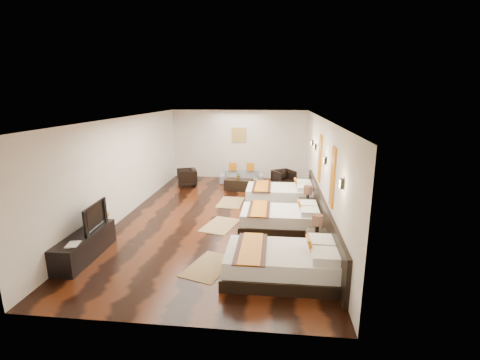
# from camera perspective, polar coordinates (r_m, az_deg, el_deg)

# --- Properties ---
(floor) EXTENTS (5.50, 9.50, 0.01)m
(floor) POSITION_cam_1_polar(r_m,az_deg,el_deg) (9.80, -3.18, -6.18)
(floor) COLOR black
(floor) RESTS_ON ground
(ceiling) EXTENTS (5.50, 9.50, 0.01)m
(ceiling) POSITION_cam_1_polar(r_m,az_deg,el_deg) (9.20, -3.42, 10.39)
(ceiling) COLOR white
(ceiling) RESTS_ON floor
(back_wall) EXTENTS (5.50, 0.01, 2.80)m
(back_wall) POSITION_cam_1_polar(r_m,az_deg,el_deg) (14.04, -0.16, 5.99)
(back_wall) COLOR silver
(back_wall) RESTS_ON floor
(left_wall) EXTENTS (0.01, 9.50, 2.80)m
(left_wall) POSITION_cam_1_polar(r_m,az_deg,el_deg) (10.21, -18.72, 2.10)
(left_wall) COLOR silver
(left_wall) RESTS_ON floor
(right_wall) EXTENTS (0.01, 9.50, 2.80)m
(right_wall) POSITION_cam_1_polar(r_m,az_deg,el_deg) (9.36, 13.56, 1.41)
(right_wall) COLOR silver
(right_wall) RESTS_ON floor
(headboard_panel) EXTENTS (0.08, 6.60, 0.90)m
(headboard_panel) POSITION_cam_1_polar(r_m,az_deg,el_deg) (8.86, 13.59, -5.73)
(headboard_panel) COLOR black
(headboard_panel) RESTS_ON floor
(bed_near) EXTENTS (2.21, 1.39, 0.84)m
(bed_near) POSITION_cam_1_polar(r_m,az_deg,el_deg) (6.70, 7.21, -13.68)
(bed_near) COLOR black
(bed_near) RESTS_ON floor
(bed_mid) EXTENTS (2.09, 1.31, 0.80)m
(bed_mid) POSITION_cam_1_polar(r_m,az_deg,el_deg) (8.92, 6.94, -6.50)
(bed_mid) COLOR black
(bed_mid) RESTS_ON floor
(bed_far) EXTENTS (2.19, 1.38, 0.84)m
(bed_far) POSITION_cam_1_polar(r_m,az_deg,el_deg) (10.94, 6.82, -2.47)
(bed_far) COLOR black
(bed_far) RESTS_ON floor
(nightstand_a) EXTENTS (0.45, 0.45, 0.90)m
(nightstand_a) POSITION_cam_1_polar(r_m,az_deg,el_deg) (7.72, 12.72, -9.81)
(nightstand_a) COLOR black
(nightstand_a) RESTS_ON floor
(nightstand_b) EXTENTS (0.46, 0.46, 0.92)m
(nightstand_b) POSITION_cam_1_polar(r_m,az_deg,el_deg) (9.86, 11.25, -4.33)
(nightstand_b) COLOR black
(nightstand_b) RESTS_ON floor
(jute_mat_near) EXTENTS (1.08, 1.37, 0.01)m
(jute_mat_near) POSITION_cam_1_polar(r_m,az_deg,el_deg) (7.15, -5.21, -14.29)
(jute_mat_near) COLOR olive
(jute_mat_near) RESTS_ON floor
(jute_mat_mid) EXTENTS (1.04, 1.35, 0.01)m
(jute_mat_mid) POSITION_cam_1_polar(r_m,az_deg,el_deg) (9.17, -3.34, -7.60)
(jute_mat_mid) COLOR olive
(jute_mat_mid) RESTS_ON floor
(jute_mat_far) EXTENTS (0.83, 1.25, 0.01)m
(jute_mat_far) POSITION_cam_1_polar(r_m,az_deg,el_deg) (11.02, -1.57, -3.78)
(jute_mat_far) COLOR olive
(jute_mat_far) RESTS_ON floor
(tv_console) EXTENTS (0.50, 1.80, 0.55)m
(tv_console) POSITION_cam_1_polar(r_m,az_deg,el_deg) (8.08, -24.65, -10.00)
(tv_console) COLOR black
(tv_console) RESTS_ON floor
(tv) EXTENTS (0.19, 1.02, 0.58)m
(tv) POSITION_cam_1_polar(r_m,az_deg,el_deg) (8.07, -23.80, -5.62)
(tv) COLOR black
(tv) RESTS_ON tv_console
(book) EXTENTS (0.29, 0.35, 0.03)m
(book) POSITION_cam_1_polar(r_m,az_deg,el_deg) (7.52, -27.15, -9.70)
(book) COLOR black
(book) RESTS_ON tv_console
(figurine) EXTENTS (0.36, 0.36, 0.32)m
(figurine) POSITION_cam_1_polar(r_m,az_deg,el_deg) (8.59, -22.20, -5.20)
(figurine) COLOR brown
(figurine) RESTS_ON tv_console
(sofa) EXTENTS (1.77, 0.85, 0.50)m
(sofa) POSITION_cam_1_polar(r_m,az_deg,el_deg) (13.40, 0.26, 0.58)
(sofa) COLOR gray
(sofa) RESTS_ON floor
(armchair_left) EXTENTS (0.92, 0.91, 0.66)m
(armchair_left) POSITION_cam_1_polar(r_m,az_deg,el_deg) (13.10, -8.93, 0.44)
(armchair_left) COLOR black
(armchair_left) RESTS_ON floor
(armchair_right) EXTENTS (0.99, 1.00, 0.66)m
(armchair_right) POSITION_cam_1_polar(r_m,az_deg,el_deg) (12.84, 7.35, 0.23)
(armchair_right) COLOR black
(armchair_right) RESTS_ON floor
(coffee_table) EXTENTS (1.05, 0.62, 0.40)m
(coffee_table) POSITION_cam_1_polar(r_m,az_deg,el_deg) (12.40, -0.23, -0.78)
(coffee_table) COLOR black
(coffee_table) RESTS_ON floor
(table_plant) EXTENTS (0.23, 0.20, 0.24)m
(table_plant) POSITION_cam_1_polar(r_m,az_deg,el_deg) (12.38, -0.22, 0.73)
(table_plant) COLOR #296321
(table_plant) RESTS_ON coffee_table
(orange_panel_a) EXTENTS (0.04, 0.40, 1.30)m
(orange_panel_a) POSITION_cam_1_polar(r_m,az_deg,el_deg) (7.46, 15.34, 0.44)
(orange_panel_a) COLOR #D86014
(orange_panel_a) RESTS_ON right_wall
(orange_panel_b) EXTENTS (0.04, 0.40, 1.30)m
(orange_panel_b) POSITION_cam_1_polar(r_m,az_deg,el_deg) (9.59, 13.32, 3.56)
(orange_panel_b) COLOR #D86014
(orange_panel_b) RESTS_ON right_wall
(sconce_near) EXTENTS (0.07, 0.12, 0.18)m
(sconce_near) POSITION_cam_1_polar(r_m,az_deg,el_deg) (6.37, 16.72, -0.59)
(sconce_near) COLOR black
(sconce_near) RESTS_ON right_wall
(sconce_mid) EXTENTS (0.07, 0.12, 0.18)m
(sconce_mid) POSITION_cam_1_polar(r_m,az_deg,el_deg) (8.49, 14.10, 3.19)
(sconce_mid) COLOR black
(sconce_mid) RESTS_ON right_wall
(sconce_far) EXTENTS (0.07, 0.12, 0.18)m
(sconce_far) POSITION_cam_1_polar(r_m,az_deg,el_deg) (10.64, 12.52, 5.45)
(sconce_far) COLOR black
(sconce_far) RESTS_ON right_wall
(sconce_lounge) EXTENTS (0.07, 0.12, 0.18)m
(sconce_lounge) POSITION_cam_1_polar(r_m,az_deg,el_deg) (11.53, 12.05, 6.13)
(sconce_lounge) COLOR black
(sconce_lounge) RESTS_ON right_wall
(gold_artwork) EXTENTS (0.60, 0.04, 0.60)m
(gold_artwork) POSITION_cam_1_polar(r_m,az_deg,el_deg) (13.96, -0.17, 7.60)
(gold_artwork) COLOR #AD873F
(gold_artwork) RESTS_ON back_wall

